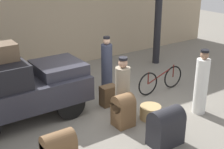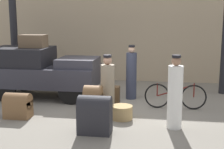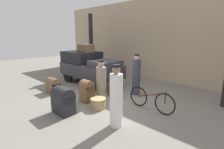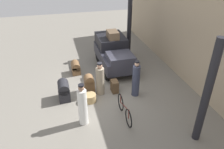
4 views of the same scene
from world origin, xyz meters
TOP-DOWN VIEW (x-y plane):
  - ground_plane at (0.00, 0.00)m, footprint 30.00×30.00m
  - station_building_facade at (0.00, 4.08)m, footprint 16.00×0.15m
  - canopy_pillar_left at (-3.79, 2.34)m, footprint 0.26×0.26m
  - canopy_pillar_right at (3.72, 2.34)m, footprint 0.26×0.26m
  - truck at (-2.26, 0.95)m, footprint 3.45×1.63m
  - bicycle at (2.02, 0.22)m, footprint 1.74×0.04m
  - wicker_basket at (0.63, -0.91)m, footprint 0.54×0.54m
  - porter_carrying_trunk at (0.16, -0.34)m, footprint 0.38×0.38m
  - porter_lifting_near_truck at (1.93, -1.38)m, footprint 0.35×0.35m
  - conductor_in_dark_uniform at (0.67, 1.18)m, footprint 0.34×0.34m
  - trunk_barrel_dark at (0.14, -1.98)m, footprint 0.74×0.48m
  - suitcase_tan_flat at (-2.06, -1.21)m, footprint 0.66×0.43m
  - trunk_large_brown at (0.18, 0.33)m, footprint 0.46×0.30m
  - trunk_umber_medium at (-0.15, -0.80)m, footprint 0.46×0.44m
  - trunk_on_truck_roof at (-2.46, 0.95)m, footprint 0.80×0.55m

SIDE VIEW (x-z plane):
  - ground_plane at x=0.00m, z-range 0.00..0.00m
  - wicker_basket at x=0.63m, z-range 0.00..0.35m
  - trunk_large_brown at x=0.18m, z-range 0.00..0.57m
  - suitcase_tan_flat at x=-2.06m, z-range 0.00..0.66m
  - bicycle at x=2.02m, z-range -0.01..0.75m
  - trunk_umber_medium at x=-0.15m, z-range 0.02..0.85m
  - trunk_barrel_dark at x=0.14m, z-range 0.02..0.88m
  - porter_carrying_trunk at x=0.16m, z-range -0.07..1.51m
  - conductor_in_dark_uniform at x=0.67m, z-range -0.07..1.65m
  - porter_lifting_near_truck at x=1.93m, z-range -0.07..1.67m
  - truck at x=-2.26m, z-range 0.10..1.72m
  - trunk_on_truck_roof at x=-2.46m, z-range 1.63..2.03m
  - canopy_pillar_left at x=-3.79m, z-range 0.00..3.76m
  - canopy_pillar_right at x=3.72m, z-range 0.00..3.76m
  - station_building_facade at x=0.00m, z-range 0.00..4.50m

